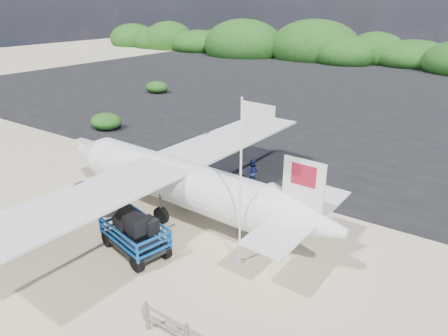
# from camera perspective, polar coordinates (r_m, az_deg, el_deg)

# --- Properties ---
(ground) EXTENTS (160.00, 160.00, 0.00)m
(ground) POSITION_cam_1_polar(r_m,az_deg,el_deg) (17.54, -6.35, -8.40)
(ground) COLOR beige
(asphalt_apron) EXTENTS (90.00, 50.00, 0.04)m
(asphalt_apron) POSITION_cam_1_polar(r_m,az_deg,el_deg) (43.40, 20.43, 9.22)
(asphalt_apron) COLOR #B2B2B2
(asphalt_apron) RESTS_ON ground
(lagoon) EXTENTS (9.00, 7.00, 0.40)m
(lagoon) POSITION_cam_1_polar(r_m,az_deg,el_deg) (24.58, -20.27, -0.34)
(lagoon) COLOR #B2B2B2
(lagoon) RESTS_ON ground
(vegetation_band) EXTENTS (124.00, 8.00, 4.40)m
(vegetation_band) POSITION_cam_1_polar(r_m,az_deg,el_deg) (67.62, 26.09, 12.72)
(vegetation_band) COLOR #B2B2B2
(vegetation_band) RESTS_ON ground
(baggage_cart) EXTENTS (3.37, 2.39, 1.53)m
(baggage_cart) POSITION_cam_1_polar(r_m,az_deg,el_deg) (16.26, -12.40, -11.58)
(baggage_cart) COLOR #0B4AA7
(baggage_cart) RESTS_ON ground
(flagpole) EXTENTS (1.29, 0.64, 6.24)m
(flagpole) POSITION_cam_1_polar(r_m,az_deg,el_deg) (15.35, 2.18, -13.27)
(flagpole) COLOR white
(flagpole) RESTS_ON ground
(signboard) EXTENTS (1.65, 0.64, 1.38)m
(signboard) POSITION_cam_1_polar(r_m,az_deg,el_deg) (16.28, 3.88, -10.98)
(signboard) COLOR #513317
(signboard) RESTS_ON ground
(crew_a) EXTENTS (0.64, 0.45, 1.66)m
(crew_a) POSITION_cam_1_polar(r_m,az_deg,el_deg) (20.79, -4.26, -0.58)
(crew_a) COLOR #151D51
(crew_a) RESTS_ON ground
(crew_b) EXTENTS (0.87, 0.77, 1.50)m
(crew_b) POSITION_cam_1_polar(r_m,az_deg,el_deg) (20.98, 4.04, -0.60)
(crew_b) COLOR #151D51
(crew_b) RESTS_ON ground
(aircraft_small) EXTENTS (10.47, 10.47, 2.67)m
(aircraft_small) POSITION_cam_1_polar(r_m,az_deg,el_deg) (47.80, 14.32, 11.05)
(aircraft_small) COLOR #B2B2B2
(aircraft_small) RESTS_ON ground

